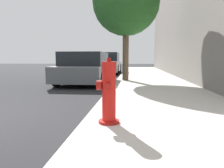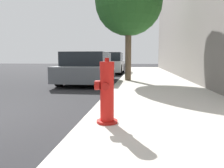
{
  "view_description": "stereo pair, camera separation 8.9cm",
  "coord_description": "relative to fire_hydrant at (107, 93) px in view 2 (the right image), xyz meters",
  "views": [
    {
      "loc": [
        2.91,
        -3.06,
        1.03
      ],
      "look_at": [
        2.49,
        1.07,
        0.54
      ],
      "focal_mm": 35.0,
      "sensor_mm": 36.0,
      "label": 1
    },
    {
      "loc": [
        2.99,
        -3.05,
        1.03
      ],
      "look_at": [
        2.49,
        1.07,
        0.54
      ],
      "focal_mm": 35.0,
      "sensor_mm": 36.0,
      "label": 2
    }
  ],
  "objects": [
    {
      "name": "sidewalk_slab",
      "position": [
        1.03,
        0.13,
        -0.49
      ],
      "size": [
        2.83,
        40.0,
        0.14
      ],
      "color": "beige",
      "rests_on": "ground_plane"
    },
    {
      "name": "fire_hydrant",
      "position": [
        0.0,
        0.0,
        0.0
      ],
      "size": [
        0.31,
        0.31,
        0.9
      ],
      "color": "#A91511",
      "rests_on": "sidewalk_slab"
    },
    {
      "name": "parked_car_near",
      "position": [
        -1.66,
        6.07,
        0.07
      ],
      "size": [
        1.82,
        4.29,
        1.28
      ],
      "color": "#4C5156",
      "rests_on": "ground_plane"
    },
    {
      "name": "parked_car_mid",
      "position": [
        -1.5,
        12.0,
        0.13
      ],
      "size": [
        1.76,
        3.85,
        1.43
      ],
      "color": "#B7B7BC",
      "rests_on": "ground_plane"
    },
    {
      "name": "street_tree_near",
      "position": [
        0.0,
        6.04,
        2.7
      ],
      "size": [
        2.67,
        2.67,
        4.47
      ],
      "color": "brown",
      "rests_on": "sidewalk_slab"
    }
  ]
}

